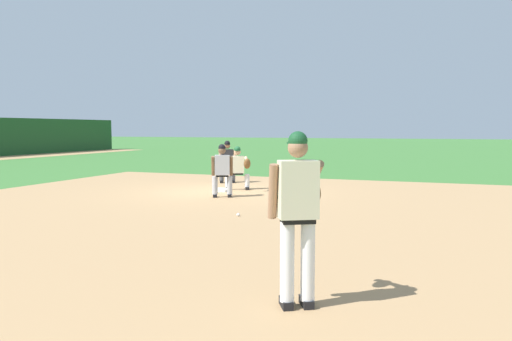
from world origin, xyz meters
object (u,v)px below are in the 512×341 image
pitcher (298,208)px  first_baseman (238,166)px  baserunner (222,169)px  first_base_bag (222,190)px  baseball (238,215)px  umpire (227,160)px

pitcher → first_baseman: bearing=26.1°
baserunner → first_base_bag: bearing=24.5°
pitcher → baseball: bearing=29.1°
pitcher → baserunner: bearing=29.7°
pitcher → umpire: bearing=27.3°
pitcher → first_baseman: size_ratio=1.39×
first_base_bag → pitcher: (-8.52, -4.74, 1.01)m
umpire → baserunner: bearing=-158.5°
first_base_bag → pitcher: bearing=-150.9°
baseball → first_baseman: first_baseman is taller
first_base_bag → first_baseman: 0.90m
baseball → first_baseman: size_ratio=0.06×
first_base_bag → first_baseman: bearing=-33.0°
baserunner → baseball: bearing=-149.2°
baserunner → umpire: same height
baseball → baserunner: 3.10m
first_baseman → umpire: bearing=32.9°
first_base_bag → baserunner: size_ratio=0.26×
first_base_bag → baseball: size_ratio=5.14×
first_base_bag → umpire: (2.22, 0.81, 0.75)m
baserunner → umpire: size_ratio=1.00×
first_base_bag → pitcher: 9.80m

